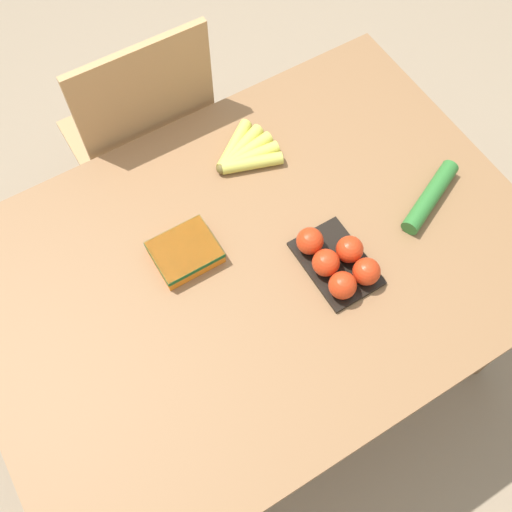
{
  "coord_description": "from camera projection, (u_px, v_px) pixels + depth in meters",
  "views": [
    {
      "loc": [
        -0.34,
        -0.56,
        2.04
      ],
      "look_at": [
        0.0,
        0.0,
        0.77
      ],
      "focal_mm": 42.0,
      "sensor_mm": 36.0,
      "label": 1
    }
  ],
  "objects": [
    {
      "name": "dining_table",
      "position": [
        256.0,
        277.0,
        1.54
      ],
      "size": [
        1.38,
        0.98,
        0.74
      ],
      "color": "olive",
      "rests_on": "ground_plane"
    },
    {
      "name": "chair",
      "position": [
        146.0,
        144.0,
        1.9
      ],
      "size": [
        0.42,
        0.4,
        1.0
      ],
      "rotation": [
        0.0,
        0.0,
        3.14
      ],
      "color": "tan",
      "rests_on": "ground_plane"
    },
    {
      "name": "ground_plane",
      "position": [
        256.0,
        355.0,
        2.11
      ],
      "size": [
        12.0,
        12.0,
        0.0
      ],
      "primitive_type": "plane",
      "color": "gray"
    },
    {
      "name": "banana_bunch",
      "position": [
        244.0,
        154.0,
        1.58
      ],
      "size": [
        0.18,
        0.18,
        0.03
      ],
      "color": "brown",
      "rests_on": "dining_table"
    },
    {
      "name": "tomato_pack",
      "position": [
        338.0,
        262.0,
        1.42
      ],
      "size": [
        0.15,
        0.21,
        0.08
      ],
      "color": "black",
      "rests_on": "dining_table"
    },
    {
      "name": "carrot_bag",
      "position": [
        185.0,
        252.0,
        1.44
      ],
      "size": [
        0.15,
        0.13,
        0.04
      ],
      "color": "orange",
      "rests_on": "dining_table"
    },
    {
      "name": "cucumber_near",
      "position": [
        430.0,
        197.0,
        1.52
      ],
      "size": [
        0.23,
        0.13,
        0.04
      ],
      "color": "#2D702D",
      "rests_on": "dining_table"
    }
  ]
}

